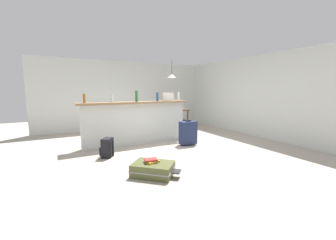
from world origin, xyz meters
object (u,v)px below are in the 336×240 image
Objects in this scene: bottle_amber at (84,99)px; book_stack at (152,161)px; backpack_black at (107,148)px; bottle_white at (179,96)px; dining_chair_near_partition at (178,117)px; bottle_green at (137,96)px; bottle_clear at (112,98)px; grocery_bag at (168,97)px; dining_table at (171,112)px; bottle_blue at (157,97)px; suitcase_upright_navy at (188,133)px; suitcase_flat_olive at (153,169)px; pendant_lamp at (172,76)px.

bottle_amber is 2.48m from book_stack.
bottle_white is at bearing 18.37° from backpack_black.
dining_chair_near_partition is 3.29m from backpack_black.
bottle_green is 1.30m from bottle_white.
book_stack is at bearing -86.83° from bottle_clear.
grocery_bag is at bearing -132.99° from dining_chair_near_partition.
dining_table is at bearing 57.98° from grocery_bag.
bottle_white reaches higher than dining_chair_near_partition.
grocery_bag reaches higher than book_stack.
bottle_green is at bearing -179.33° from bottle_blue.
bottle_white reaches higher than suitcase_upright_navy.
bottle_clear is 0.84× the size of bottle_white.
bottle_green reaches higher than dining_table.
bottle_green is 2.48m from dining_table.
dining_chair_near_partition is 3.90m from suitcase_flat_olive.
pendant_lamp is at bearing 39.23° from dining_table.
bottle_white is 1.18m from suitcase_upright_navy.
bottle_white is (0.69, 0.01, -0.00)m from bottle_blue.
dining_table is 1.31× the size of suitcase_flat_olive.
bottle_white is at bearing -111.58° from pendant_lamp.
book_stack is at bearing 111.62° from suitcase_flat_olive.
grocery_bag is 0.31× the size of suitcase_flat_olive.
grocery_bag reaches higher than dining_table.
grocery_bag reaches higher than suitcase_upright_navy.
bottle_blue is 0.26× the size of dining_chair_near_partition.
dining_table is at bearing 72.15° from suitcase_upright_navy.
suitcase_upright_navy is (2.45, -0.73, -0.92)m from bottle_amber.
dining_table is (0.88, 1.41, -0.61)m from grocery_bag.
bottle_clear is (0.67, 0.08, -0.01)m from bottle_amber.
bottle_clear is at bearing 155.55° from suitcase_upright_navy.
suitcase_flat_olive is at bearing -123.01° from dining_table.
bottle_blue is at bearing 63.03° from suitcase_flat_olive.
bottle_green reaches higher than dining_chair_near_partition.
suitcase_flat_olive is (0.14, -2.24, -1.14)m from bottle_clear.
pendant_lamp reaches higher than grocery_bag.
suitcase_flat_olive is 1.47m from backpack_black.
grocery_bag is at bearing 5.25° from bottle_green.
bottle_green is 1.20× the size of bottle_white.
grocery_bag is (-0.30, 0.08, -0.01)m from bottle_white.
dining_chair_near_partition is at bearing 52.93° from book_stack.
bottle_amber is at bearing 112.51° from backpack_black.
suitcase_upright_navy is (0.18, -0.78, -0.93)m from grocery_bag.
suitcase_upright_navy is (0.56, -0.69, -0.94)m from bottle_blue.
grocery_bag is (1.61, -0.03, 0.01)m from bottle_clear.
dining_table is at bearing 56.99° from suitcase_flat_olive.
bottle_white is 0.28× the size of suitcase_flat_olive.
grocery_bag is (2.27, 0.04, 0.00)m from bottle_amber.
bottle_clear is 0.18× the size of dining_table.
dining_chair_near_partition is 1.82m from suitcase_upright_navy.
dining_table is 4.07× the size of book_stack.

